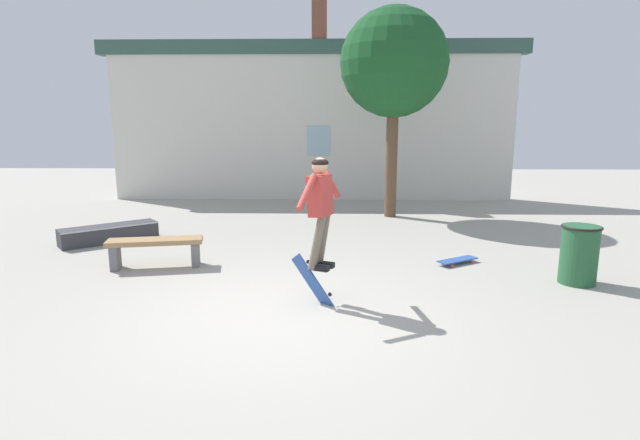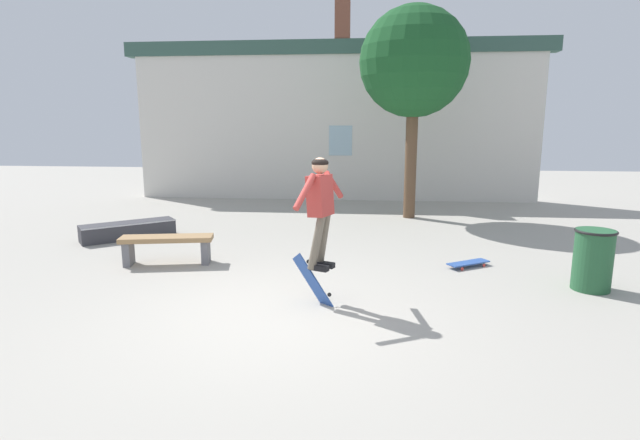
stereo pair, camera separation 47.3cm
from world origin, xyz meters
name	(u,v)px [view 2 (the right image)]	position (x,y,z in m)	size (l,w,h in m)	color
ground_plane	(278,314)	(0.00, 0.00, 0.00)	(40.00, 40.00, 0.00)	#A39E93
building_backdrop	(334,119)	(0.00, 9.67, 2.48)	(12.88, 0.52, 5.89)	beige
tree_right	(414,63)	(2.13, 6.78, 3.77)	(2.64, 2.64, 5.12)	brown
park_bench	(167,244)	(-2.29, 2.06, 0.35)	(1.58, 0.68, 0.49)	#99754C
skate_ledge	(128,230)	(-3.86, 3.81, 0.17)	(1.76, 1.56, 0.34)	#38383D
trash_bin	(593,259)	(4.32, 1.39, 0.46)	(0.57, 0.57, 0.88)	#235633
skater	(320,203)	(0.48, 0.47, 1.36)	(0.56, 1.18, 1.47)	#B23833
skateboard_flipping	(313,282)	(0.38, 0.47, 0.28)	(0.59, 0.36, 0.78)	#2D519E
skateboard_resting	(468,263)	(2.79, 2.39, 0.07)	(0.77, 0.60, 0.08)	#2D519E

